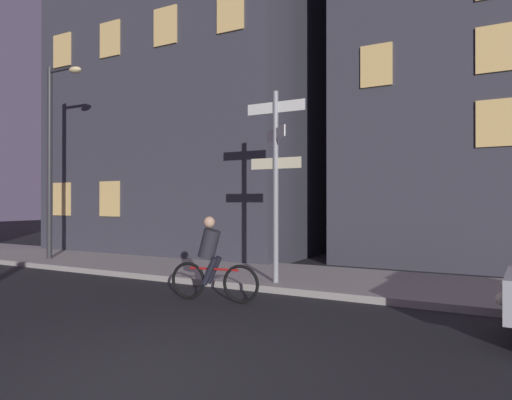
# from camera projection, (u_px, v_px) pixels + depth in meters

# --- Properties ---
(ground_plane) EXTENTS (80.00, 80.00, 0.00)m
(ground_plane) POSITION_uv_depth(u_px,v_px,m) (136.00, 385.00, 4.65)
(ground_plane) COLOR #232326
(sidewalk_kerb) EXTENTS (40.00, 3.40, 0.14)m
(sidewalk_kerb) POSITION_uv_depth(u_px,v_px,m) (336.00, 281.00, 10.41)
(sidewalk_kerb) COLOR #9E9991
(sidewalk_kerb) RESTS_ON ground_plane
(signpost) EXTENTS (1.38, 0.83, 4.16)m
(signpost) POSITION_uv_depth(u_px,v_px,m) (276.00, 170.00, 9.83)
(signpost) COLOR gray
(signpost) RESTS_ON sidewalk_kerb
(street_lamp) EXTENTS (1.44, 0.28, 5.94)m
(street_lamp) POSITION_uv_depth(u_px,v_px,m) (54.00, 145.00, 13.90)
(street_lamp) COLOR #2D2D30
(street_lamp) RESTS_ON sidewalk_kerb
(cyclist) EXTENTS (1.81, 0.38, 1.61)m
(cyclist) POSITION_uv_depth(u_px,v_px,m) (212.00, 262.00, 8.59)
(cyclist) COLOR black
(cyclist) RESTS_ON ground_plane
(building_left_block) EXTENTS (9.65, 8.89, 19.39)m
(building_left_block) POSITION_uv_depth(u_px,v_px,m) (212.00, 15.00, 18.78)
(building_left_block) COLOR #383842
(building_left_block) RESTS_ON ground_plane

